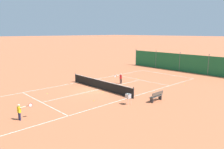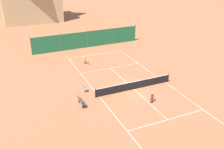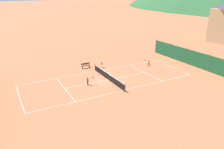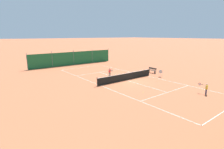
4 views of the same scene
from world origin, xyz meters
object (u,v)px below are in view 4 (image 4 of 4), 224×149
(tennis_net, at_px, (126,76))
(ball_hopper, at_px, (161,72))
(tennis_ball_near_corner, at_px, (106,78))
(courtside_bench, at_px, (152,70))
(player_near_baseline, at_px, (206,88))
(tennis_ball_alley_right, at_px, (116,67))
(tennis_ball_by_net_right, at_px, (157,81))
(player_far_service, at_px, (110,71))
(tennis_ball_service_box, at_px, (143,92))
(tennis_ball_alley_left, at_px, (95,72))
(tennis_ball_by_net_left, at_px, (136,80))

(tennis_net, relative_size, ball_hopper, 10.31)
(tennis_net, relative_size, tennis_ball_near_corner, 139.09)
(courtside_bench, bearing_deg, player_near_baseline, 69.06)
(player_near_baseline, distance_m, ball_hopper, 8.07)
(player_near_baseline, bearing_deg, ball_hopper, -110.08)
(tennis_ball_alley_right, xyz_separation_m, tennis_ball_by_net_right, (2.24, 11.22, 0.00))
(ball_hopper, bearing_deg, tennis_net, -15.93)
(player_near_baseline, xyz_separation_m, tennis_ball_alley_right, (-2.41, -17.32, -0.63))
(tennis_ball_by_net_right, distance_m, ball_hopper, 3.05)
(tennis_ball_by_net_right, xyz_separation_m, tennis_ball_near_corner, (4.14, -5.62, 0.00))
(player_far_service, distance_m, tennis_ball_alley_right, 7.26)
(tennis_net, distance_m, ball_hopper, 5.51)
(tennis_ball_by_net_right, relative_size, ball_hopper, 0.07)
(tennis_net, xyz_separation_m, tennis_ball_service_box, (2.05, 4.87, -0.47))
(tennis_ball_service_box, height_order, tennis_ball_alley_right, same)
(tennis_ball_service_box, distance_m, tennis_ball_by_net_right, 5.11)
(tennis_net, height_order, tennis_ball_by_net_right, tennis_net)
(tennis_ball_alley_left, bearing_deg, tennis_ball_near_corner, 78.29)
(tennis_net, xyz_separation_m, tennis_ball_near_corner, (1.44, -2.64, -0.47))
(tennis_net, relative_size, tennis_ball_service_box, 139.09)
(tennis_ball_by_net_left, relative_size, ball_hopper, 0.07)
(tennis_ball_service_box, distance_m, tennis_ball_alley_right, 14.85)
(tennis_net, height_order, tennis_ball_service_box, tennis_net)
(player_far_service, bearing_deg, courtside_bench, 160.50)
(player_far_service, relative_size, tennis_ball_alley_left, 18.03)
(player_near_baseline, relative_size, ball_hopper, 1.26)
(tennis_net, xyz_separation_m, player_far_service, (0.27, -3.22, 0.20))
(tennis_ball_alley_left, distance_m, ball_hopper, 10.18)
(player_far_service, relative_size, tennis_ball_service_box, 18.03)
(tennis_ball_by_net_right, bearing_deg, tennis_ball_alley_right, -101.28)
(player_near_baseline, distance_m, player_far_service, 12.62)
(tennis_ball_by_net_right, distance_m, tennis_ball_by_net_left, 2.80)
(tennis_ball_alley_left, xyz_separation_m, tennis_ball_alley_right, (-5.52, -1.46, 0.00))
(tennis_ball_alley_right, xyz_separation_m, tennis_ball_near_corner, (6.38, 5.59, 0.00))
(tennis_net, distance_m, tennis_ball_by_net_right, 4.05)
(player_near_baseline, height_order, tennis_ball_alley_left, player_near_baseline)
(player_far_service, bearing_deg, tennis_ball_by_net_right, 115.57)
(tennis_ball_service_box, bearing_deg, tennis_ball_alley_left, -97.18)
(ball_hopper, bearing_deg, player_near_baseline, 69.92)
(tennis_ball_by_net_right, relative_size, tennis_ball_by_net_left, 1.00)
(courtside_bench, bearing_deg, tennis_ball_alley_left, -40.39)
(tennis_ball_alley_left, distance_m, tennis_ball_alley_right, 5.71)
(tennis_net, bearing_deg, tennis_ball_near_corner, -61.44)
(ball_hopper, bearing_deg, player_far_service, -40.36)
(player_near_baseline, xyz_separation_m, tennis_ball_service_box, (4.58, -4.21, -0.63))
(tennis_ball_alley_left, bearing_deg, tennis_net, 94.90)
(tennis_ball_alley_right, xyz_separation_m, tennis_ball_by_net_left, (3.77, 8.87, 0.00))
(tennis_ball_service_box, xyz_separation_m, tennis_ball_alley_right, (-6.99, -13.10, 0.00))
(tennis_ball_near_corner, distance_m, tennis_ball_by_net_left, 4.19)
(player_far_service, xyz_separation_m, courtside_bench, (-6.61, 2.34, -0.25))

